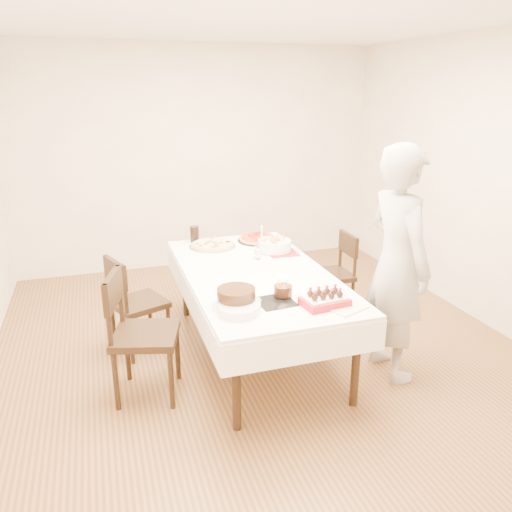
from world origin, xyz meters
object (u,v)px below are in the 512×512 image
object	(u,v)px
chair_right_savory	(330,275)
pizza_pepperoni	(258,239)
birthday_cake	(283,286)
pizza_white	(213,245)
dining_table	(256,313)
layer_cake	(236,298)
chair_left_savory	(139,303)
cola_glass	(195,234)
pasta_bowl	(275,245)
strawberry_box	(325,300)
taper_candle	(262,239)
chair_left_dessert	(146,335)
person	(397,264)

from	to	relation	value
chair_right_savory	pizza_pepperoni	bearing A→B (deg)	156.25
birthday_cake	pizza_white	bearing A→B (deg)	99.30
dining_table	layer_cake	bearing A→B (deg)	-119.24
chair_left_savory	cola_glass	xyz separation A→B (m)	(0.62, 0.61, 0.39)
pasta_bowl	birthday_cake	bearing A→B (deg)	-106.66
strawberry_box	cola_glass	bearing A→B (deg)	107.77
pizza_white	taper_candle	distance (m)	0.50
chair_left_savory	taper_candle	world-z (taller)	taper_candle
cola_glass	dining_table	bearing A→B (deg)	-72.17
pizza_pepperoni	pasta_bowl	distance (m)	0.36
chair_left_savory	cola_glass	size ratio (longest dim) A/B	5.50
chair_left_savory	chair_left_dessert	xyz separation A→B (m)	(-0.02, -0.70, 0.05)
chair_left_dessert	pizza_white	xyz separation A→B (m)	(0.76, 1.10, 0.29)
birthday_cake	strawberry_box	size ratio (longest dim) A/B	0.44
chair_left_dessert	person	bearing A→B (deg)	-172.11
person	chair_left_dessert	bearing A→B (deg)	79.66
layer_cake	cola_glass	bearing A→B (deg)	89.08
birthday_cake	strawberry_box	world-z (taller)	birthday_cake
chair_left_dessert	cola_glass	world-z (taller)	chair_left_dessert
chair_right_savory	pizza_white	world-z (taller)	chair_right_savory
pasta_bowl	strawberry_box	distance (m)	1.25
pasta_bowl	cola_glass	distance (m)	0.83
taper_candle	chair_right_savory	bearing A→B (deg)	3.01
pizza_white	strawberry_box	bearing A→B (deg)	-74.19
chair_left_dessert	pasta_bowl	bearing A→B (deg)	-132.14
pasta_bowl	chair_right_savory	bearing A→B (deg)	4.61
person	pizza_white	world-z (taller)	person
person	pizza_pepperoni	distance (m)	1.57
taper_candle	birthday_cake	bearing A→B (deg)	-100.07
chair_left_savory	chair_right_savory	bearing A→B (deg)	163.63
pizza_pepperoni	pasta_bowl	xyz separation A→B (m)	(0.05, -0.36, 0.04)
taper_candle	layer_cake	world-z (taller)	taper_candle
chair_right_savory	taper_candle	distance (m)	0.87
dining_table	chair_left_dessert	size ratio (longest dim) A/B	2.20
pizza_white	pasta_bowl	world-z (taller)	pasta_bowl
dining_table	strawberry_box	bearing A→B (deg)	-72.30
birthday_cake	dining_table	bearing A→B (deg)	92.83
chair_right_savory	chair_left_savory	distance (m)	1.89
layer_cake	birthday_cake	xyz separation A→B (m)	(0.37, 0.06, 0.02)
pasta_bowl	birthday_cake	size ratio (longest dim) A/B	2.18
chair_right_savory	taper_candle	bearing A→B (deg)	-175.78
chair_left_savory	cola_glass	bearing A→B (deg)	-156.25
person	cola_glass	bearing A→B (deg)	36.05
strawberry_box	pizza_pepperoni	bearing A→B (deg)	88.68
chair_left_savory	dining_table	bearing A→B (deg)	137.67
cola_glass	birthday_cake	xyz separation A→B (m)	(0.34, -1.53, 0.00)
birthday_cake	chair_left_dessert	bearing A→B (deg)	167.51
pasta_bowl	strawberry_box	xyz separation A→B (m)	(-0.08, -1.25, -0.02)
strawberry_box	dining_table	bearing A→B (deg)	107.70
chair_left_dessert	pasta_bowl	xyz separation A→B (m)	(1.28, 0.80, 0.32)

